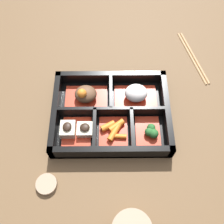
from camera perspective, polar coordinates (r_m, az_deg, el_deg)
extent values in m
plane|color=brown|center=(0.68, 0.00, -1.00)|extent=(3.00, 3.00, 0.00)
cube|color=black|center=(0.68, 0.00, -0.81)|extent=(0.29, 0.23, 0.01)
cube|color=black|center=(0.62, 0.08, -8.76)|extent=(0.29, 0.01, 0.05)
cube|color=black|center=(0.72, -0.07, 7.38)|extent=(0.29, 0.01, 0.05)
cube|color=black|center=(0.68, -11.91, -0.16)|extent=(0.01, 0.23, 0.05)
cube|color=black|center=(0.68, 11.90, 0.01)|extent=(0.01, 0.23, 0.05)
cube|color=black|center=(0.66, 0.00, 0.06)|extent=(0.27, 0.01, 0.05)
cube|color=black|center=(0.64, -3.52, -3.93)|extent=(0.01, 0.10, 0.05)
cube|color=black|center=(0.64, 4.54, -3.87)|extent=(0.01, 0.10, 0.05)
cube|color=black|center=(0.69, -0.03, 3.62)|extent=(0.01, 0.10, 0.05)
cube|color=#B22D19|center=(0.70, -5.40, 3.04)|extent=(0.11, 0.08, 0.01)
ellipsoid|color=brown|center=(0.68, -5.54, 3.90)|extent=(0.06, 0.05, 0.03)
sphere|color=orange|center=(0.66, -6.34, 4.06)|extent=(0.02, 0.02, 0.02)
sphere|color=orange|center=(0.66, -6.50, 4.23)|extent=(0.02, 0.02, 0.02)
cube|color=#B22D19|center=(0.70, 5.33, 3.11)|extent=(0.11, 0.08, 0.01)
ellipsoid|color=silver|center=(0.68, 5.49, 4.12)|extent=(0.06, 0.05, 0.04)
cube|color=#B22D19|center=(0.66, -7.45, -4.24)|extent=(0.07, 0.08, 0.01)
cube|color=beige|center=(0.65, -9.33, -3.74)|extent=(0.04, 0.04, 0.02)
ellipsoid|color=black|center=(0.63, -9.53, -3.16)|extent=(0.02, 0.02, 0.01)
cube|color=beige|center=(0.64, -5.62, -3.83)|extent=(0.04, 0.04, 0.02)
ellipsoid|color=black|center=(0.63, -5.72, -3.35)|extent=(0.02, 0.02, 0.01)
cube|color=#B22D19|center=(0.65, 0.50, -4.22)|extent=(0.07, 0.08, 0.01)
cylinder|color=orange|center=(0.65, -0.67, -3.09)|extent=(0.04, 0.03, 0.02)
cylinder|color=orange|center=(0.64, 0.75, -4.42)|extent=(0.04, 0.05, 0.01)
cylinder|color=orange|center=(0.65, 1.23, -2.99)|extent=(0.04, 0.04, 0.02)
cylinder|color=orange|center=(0.64, 1.67, -5.29)|extent=(0.04, 0.01, 0.01)
cube|color=#B22D19|center=(0.66, 7.97, -4.12)|extent=(0.06, 0.08, 0.01)
sphere|color=#265B28|center=(0.65, 8.75, -3.43)|extent=(0.02, 0.02, 0.02)
sphere|color=#265B28|center=(0.64, 8.30, -4.33)|extent=(0.02, 0.02, 0.02)
sphere|color=#265B28|center=(0.64, 9.28, -4.65)|extent=(0.02, 0.02, 0.02)
cylinder|color=#A87F51|center=(0.83, 17.14, 11.32)|extent=(0.06, 0.20, 0.01)
cylinder|color=#A87F51|center=(0.83, 17.70, 11.42)|extent=(0.06, 0.20, 0.01)
cylinder|color=gray|center=(0.63, -13.81, -15.01)|extent=(0.05, 0.05, 0.01)
cylinder|color=black|center=(0.63, -13.89, -14.93)|extent=(0.03, 0.03, 0.00)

